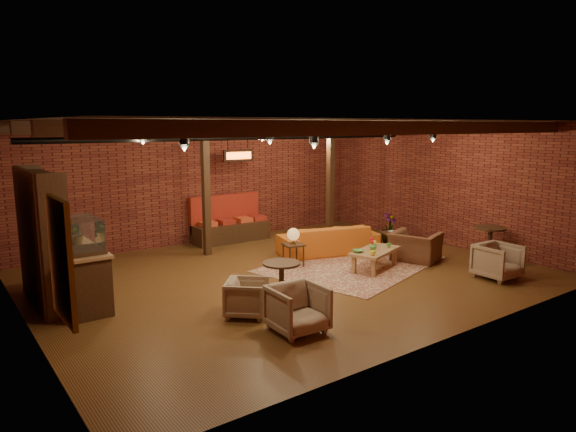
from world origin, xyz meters
TOP-DOWN VIEW (x-y plane):
  - floor at (0.00, 0.00)m, footprint 10.00×10.00m
  - ceiling at (0.00, 0.00)m, footprint 10.00×8.00m
  - wall_back at (0.00, 4.00)m, footprint 10.00×0.02m
  - wall_front at (0.00, -4.00)m, footprint 10.00×0.02m
  - wall_left at (-5.00, 0.00)m, footprint 0.02×8.00m
  - wall_right at (5.00, 0.00)m, footprint 0.02×8.00m
  - ceiling_beams at (0.00, 0.00)m, footprint 9.80×6.40m
  - ceiling_pipe at (0.00, 1.60)m, footprint 9.60×0.12m
  - post_left at (-0.60, 2.60)m, footprint 0.16×0.16m
  - post_right at (2.80, 2.00)m, footprint 0.16×0.16m
  - service_counter at (-4.10, 1.00)m, footprint 0.80×2.50m
  - plant_counter at (-4.00, 1.20)m, footprint 0.35×0.39m
  - shelving_hutch at (-4.50, 1.10)m, footprint 0.52×2.00m
  - chalkboard_menu at (-4.93, -2.30)m, footprint 0.08×0.96m
  - banquette at (0.60, 3.55)m, footprint 2.10×0.70m
  - service_sign at (0.60, 3.10)m, footprint 0.86×0.06m
  - ceiling_spotlights at (0.00, 0.00)m, footprint 6.40×4.40m
  - rug at (1.62, -0.14)m, footprint 4.50×3.89m
  - sofa at (1.86, 0.95)m, footprint 2.58×1.56m
  - coffee_table at (1.73, -0.74)m, footprint 1.45×1.05m
  - side_table_lamp at (0.46, 0.51)m, footprint 0.48×0.48m
  - round_table_left at (-1.05, -1.17)m, footprint 0.68×0.68m
  - armchair_a at (-1.96, -1.46)m, footprint 0.90×0.91m
  - armchair_b at (-1.69, -2.49)m, footprint 0.82×0.77m
  - armchair_right at (3.03, -0.78)m, footprint 0.99×1.21m
  - side_table_book at (3.34, 0.27)m, footprint 0.52×0.52m
  - round_table_right at (4.40, -1.80)m, footprint 0.69×0.69m
  - armchair_far at (3.32, -2.69)m, footprint 0.80×0.75m
  - plant_tall at (3.96, 0.89)m, footprint 1.61×1.61m

SIDE VIEW (x-z plane):
  - floor at x=0.00m, z-range 0.00..0.00m
  - rug at x=1.62m, z-range 0.00..0.01m
  - armchair_a at x=-1.96m, z-range 0.00..0.68m
  - sofa at x=1.86m, z-range 0.00..0.71m
  - coffee_table at x=1.73m, z-range 0.05..0.75m
  - armchair_far at x=3.32m, z-range 0.00..0.80m
  - armchair_b at x=-1.69m, z-range 0.00..0.80m
  - side_table_book at x=3.34m, z-range 0.19..0.68m
  - armchair_right at x=3.03m, z-range 0.00..0.91m
  - round_table_left at x=-1.05m, z-range 0.12..0.83m
  - banquette at x=0.60m, z-range 0.00..1.00m
  - round_table_right at x=4.40m, z-range 0.14..0.94m
  - side_table_lamp at x=0.46m, z-range 0.23..1.10m
  - service_counter at x=-4.10m, z-range 0.00..1.60m
  - shelving_hutch at x=-4.50m, z-range 0.00..2.40m
  - plant_tall at x=3.96m, z-range 0.00..2.41m
  - plant_counter at x=-4.00m, z-range 1.07..1.37m
  - wall_back at x=0.00m, z-range 0.00..3.20m
  - wall_front at x=0.00m, z-range 0.00..3.20m
  - wall_left at x=-5.00m, z-range 0.00..3.20m
  - wall_right at x=5.00m, z-range 0.00..3.20m
  - post_left at x=-0.60m, z-range 0.00..3.20m
  - post_right at x=2.80m, z-range 0.00..3.20m
  - chalkboard_menu at x=-4.93m, z-range 0.87..2.33m
  - service_sign at x=0.60m, z-range 2.20..2.50m
  - ceiling_pipe at x=0.00m, z-range 2.79..2.91m
  - ceiling_spotlights at x=0.00m, z-range 2.72..3.00m
  - ceiling_beams at x=0.00m, z-range 2.97..3.19m
  - ceiling at x=0.00m, z-range 3.19..3.21m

